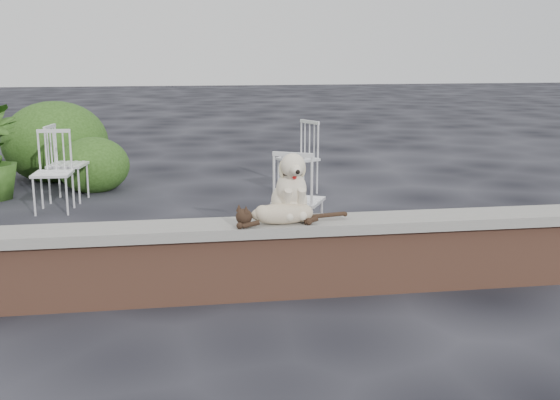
{
  "coord_description": "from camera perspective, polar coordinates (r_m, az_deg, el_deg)",
  "views": [
    {
      "loc": [
        -0.2,
        -4.95,
        1.86
      ],
      "look_at": [
        0.62,
        0.2,
        0.7
      ],
      "focal_mm": 43.91,
      "sensor_mm": 36.0,
      "label": 1
    }
  ],
  "objects": [
    {
      "name": "chair_c",
      "position": [
        6.44,
        1.55,
        0.09
      ],
      "size": [
        0.75,
        0.75,
        0.94
      ],
      "primitive_type": null,
      "rotation": [
        0.0,
        0.0,
        2.67
      ],
      "color": "white",
      "rests_on": "ground"
    },
    {
      "name": "shrubbery",
      "position": [
        10.06,
        -19.92,
        3.84
      ],
      "size": [
        3.26,
        2.3,
        1.18
      ],
      "color": "#204012",
      "rests_on": "ground"
    },
    {
      "name": "chair_b",
      "position": [
        8.26,
        -18.42,
        2.22
      ],
      "size": [
        0.59,
        0.59,
        0.94
      ],
      "primitive_type": null,
      "rotation": [
        0.0,
        0.0,
        -0.06
      ],
      "color": "white",
      "rests_on": "ground"
    },
    {
      "name": "capstone",
      "position": [
        5.13,
        -6.49,
        -2.46
      ],
      "size": [
        6.2,
        0.4,
        0.08
      ],
      "primitive_type": "cube",
      "color": "slate",
      "rests_on": "brick_wall"
    },
    {
      "name": "ground",
      "position": [
        5.29,
        -6.34,
        -8.12
      ],
      "size": [
        60.0,
        60.0,
        0.0
      ],
      "primitive_type": "plane",
      "color": "black",
      "rests_on": "ground"
    },
    {
      "name": "chair_d",
      "position": [
        8.89,
        1.49,
        3.56
      ],
      "size": [
        0.75,
        0.75,
        0.94
      ],
      "primitive_type": null,
      "rotation": [
        0.0,
        0.0,
        -1.12
      ],
      "color": "white",
      "rests_on": "ground"
    },
    {
      "name": "cat",
      "position": [
        5.07,
        0.16,
        -1.05
      ],
      "size": [
        1.05,
        0.33,
        0.18
      ],
      "primitive_type": null,
      "rotation": [
        0.0,
        0.0,
        0.08
      ],
      "color": "tan",
      "rests_on": "capstone"
    },
    {
      "name": "dog",
      "position": [
        5.19,
        0.77,
        1.28
      ],
      "size": [
        0.38,
        0.48,
        0.53
      ],
      "primitive_type": null,
      "rotation": [
        0.0,
        0.0,
        0.08
      ],
      "color": "beige",
      "rests_on": "capstone"
    },
    {
      "name": "brick_wall",
      "position": [
        5.21,
        -6.41,
        -5.54
      ],
      "size": [
        6.0,
        0.3,
        0.5
      ],
      "primitive_type": "cube",
      "color": "brown",
      "rests_on": "ground"
    },
    {
      "name": "chair_e",
      "position": [
        8.83,
        -17.28,
        2.93
      ],
      "size": [
        0.65,
        0.65,
        0.94
      ],
      "primitive_type": null,
      "rotation": [
        0.0,
        0.0,
        1.4
      ],
      "color": "white",
      "rests_on": "ground"
    }
  ]
}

